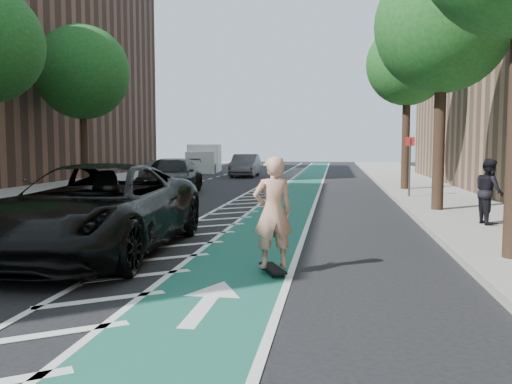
% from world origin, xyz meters
% --- Properties ---
extents(ground, '(120.00, 120.00, 0.00)m').
position_xyz_m(ground, '(0.00, 0.00, 0.00)').
color(ground, black).
rests_on(ground, ground).
extents(bike_lane, '(2.00, 90.00, 0.01)m').
position_xyz_m(bike_lane, '(3.00, 10.00, 0.01)').
color(bike_lane, '#185442').
rests_on(bike_lane, ground).
extents(buffer_strip, '(1.40, 90.00, 0.01)m').
position_xyz_m(buffer_strip, '(1.50, 10.00, 0.01)').
color(buffer_strip, silver).
rests_on(buffer_strip, ground).
extents(sidewalk_right, '(5.00, 90.00, 0.15)m').
position_xyz_m(sidewalk_right, '(9.50, 10.00, 0.07)').
color(sidewalk_right, gray).
rests_on(sidewalk_right, ground).
extents(curb_right, '(0.12, 90.00, 0.16)m').
position_xyz_m(curb_right, '(7.05, 10.00, 0.08)').
color(curb_right, gray).
rests_on(curb_right, ground).
extents(curb_left, '(0.12, 90.00, 0.16)m').
position_xyz_m(curb_left, '(-7.05, 10.00, 0.08)').
color(curb_left, gray).
rests_on(curb_left, ground).
extents(tree_r_c, '(4.20, 4.20, 7.90)m').
position_xyz_m(tree_r_c, '(7.90, 8.00, 5.77)').
color(tree_r_c, '#382619').
rests_on(tree_r_c, ground).
extents(tree_r_d, '(4.20, 4.20, 7.90)m').
position_xyz_m(tree_r_d, '(7.90, 16.00, 5.77)').
color(tree_r_d, '#382619').
rests_on(tree_r_d, ground).
extents(tree_l_d, '(4.20, 4.20, 7.90)m').
position_xyz_m(tree_l_d, '(-7.90, 16.00, 5.77)').
color(tree_l_d, '#382619').
rests_on(tree_l_d, ground).
extents(sign_post, '(0.35, 0.08, 2.47)m').
position_xyz_m(sign_post, '(7.60, 12.00, 1.35)').
color(sign_post, '#4C4C4C').
rests_on(sign_post, ground).
extents(skateboard, '(0.57, 0.88, 0.12)m').
position_xyz_m(skateboard, '(3.70, -0.90, 0.09)').
color(skateboard, black).
rests_on(skateboard, ground).
extents(skateboarder, '(0.80, 0.68, 1.87)m').
position_xyz_m(skateboarder, '(3.70, -0.90, 1.05)').
color(skateboarder, tan).
rests_on(skateboarder, skateboard).
extents(suv_near, '(3.11, 6.51, 1.79)m').
position_xyz_m(suv_near, '(0.00, 0.30, 0.90)').
color(suv_near, black).
rests_on(suv_near, ground).
extents(suv_far, '(2.69, 5.58, 1.57)m').
position_xyz_m(suv_far, '(-2.40, 13.12, 0.78)').
color(suv_far, black).
rests_on(suv_far, ground).
extents(car_silver, '(1.81, 3.98, 1.33)m').
position_xyz_m(car_silver, '(-6.00, 21.89, 0.66)').
color(car_silver, gray).
rests_on(car_silver, ground).
extents(car_grey, '(1.73, 4.68, 1.53)m').
position_xyz_m(car_grey, '(-1.36, 26.61, 0.76)').
color(car_grey, '#4F4E53').
rests_on(car_grey, ground).
extents(pedestrian, '(0.75, 0.90, 1.68)m').
position_xyz_m(pedestrian, '(8.62, 4.65, 0.99)').
color(pedestrian, black).
rests_on(pedestrian, sidewalk_right).
extents(box_truck, '(2.99, 5.51, 2.19)m').
position_xyz_m(box_truck, '(-5.62, 32.15, 1.01)').
color(box_truck, silver).
rests_on(box_truck, ground).
extents(barrel_a, '(0.63, 0.63, 0.86)m').
position_xyz_m(barrel_a, '(-2.20, 3.82, 0.41)').
color(barrel_a, '#FE4D0D').
rests_on(barrel_a, ground).
extents(barrel_b, '(0.60, 0.60, 0.81)m').
position_xyz_m(barrel_b, '(-2.27, 13.86, 0.38)').
color(barrel_b, '#EF460C').
rests_on(barrel_b, ground).
extents(barrel_c, '(0.70, 0.70, 0.96)m').
position_xyz_m(barrel_c, '(-2.40, 14.50, 0.45)').
color(barrel_c, '#FF610D').
rests_on(barrel_c, ground).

